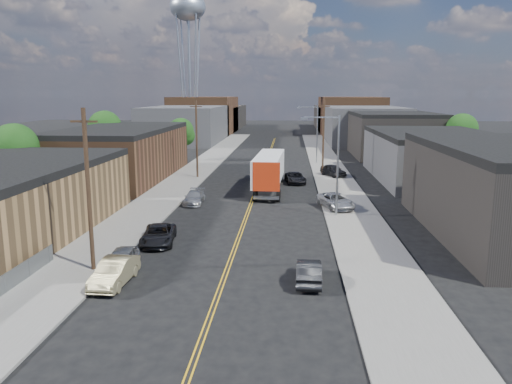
# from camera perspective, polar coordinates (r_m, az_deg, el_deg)

# --- Properties ---
(ground) EXTENTS (260.00, 260.00, 0.00)m
(ground) POSITION_cam_1_polar(r_m,az_deg,el_deg) (79.38, 1.13, 3.33)
(ground) COLOR black
(ground) RESTS_ON ground
(centerline) EXTENTS (0.32, 120.00, 0.01)m
(centerline) POSITION_cam_1_polar(r_m,az_deg,el_deg) (64.57, 0.48, 1.53)
(centerline) COLOR gold
(centerline) RESTS_ON ground
(sidewalk_left) EXTENTS (5.00, 140.00, 0.15)m
(sidewalk_left) POSITION_cam_1_polar(r_m,az_deg,el_deg) (65.81, -7.81, 1.67)
(sidewalk_left) COLOR slate
(sidewalk_left) RESTS_ON ground
(sidewalk_right) EXTENTS (5.00, 140.00, 0.15)m
(sidewalk_right) POSITION_cam_1_polar(r_m,az_deg,el_deg) (64.69, 8.91, 1.48)
(sidewalk_right) COLOR slate
(sidewalk_right) RESTS_ON ground
(warehouse_tan) EXTENTS (12.00, 22.00, 5.60)m
(warehouse_tan) POSITION_cam_1_polar(r_m,az_deg,el_deg) (43.32, -26.42, -0.65)
(warehouse_tan) COLOR olive
(warehouse_tan) RESTS_ON ground
(warehouse_brown) EXTENTS (12.00, 26.00, 6.60)m
(warehouse_brown) POSITION_cam_1_polar(r_m,az_deg,el_deg) (66.67, -15.25, 4.31)
(warehouse_brown) COLOR #533521
(warehouse_brown) RESTS_ON ground
(industrial_right_b) EXTENTS (14.00, 24.00, 6.10)m
(industrial_right_b) POSITION_cam_1_polar(r_m,az_deg,el_deg) (67.50, 19.57, 3.92)
(industrial_right_b) COLOR #3A3A3D
(industrial_right_b) RESTS_ON ground
(industrial_right_c) EXTENTS (14.00, 22.00, 7.60)m
(industrial_right_c) POSITION_cam_1_polar(r_m,az_deg,el_deg) (92.62, 15.34, 6.42)
(industrial_right_c) COLOR black
(industrial_right_c) RESTS_ON ground
(skyline_left_a) EXTENTS (16.00, 30.00, 8.00)m
(skyline_left_a) POSITION_cam_1_polar(r_m,az_deg,el_deg) (116.22, -7.97, 7.69)
(skyline_left_a) COLOR #3A3A3D
(skyline_left_a) RESTS_ON ground
(skyline_right_a) EXTENTS (16.00, 30.00, 8.00)m
(skyline_right_a) POSITION_cam_1_polar(r_m,az_deg,el_deg) (114.90, 12.13, 7.51)
(skyline_right_a) COLOR #3A3A3D
(skyline_right_a) RESTS_ON ground
(skyline_left_b) EXTENTS (16.00, 26.00, 10.00)m
(skyline_left_b) POSITION_cam_1_polar(r_m,az_deg,el_deg) (140.71, -5.88, 8.72)
(skyline_left_b) COLOR #533521
(skyline_left_b) RESTS_ON ground
(skyline_right_b) EXTENTS (16.00, 26.00, 10.00)m
(skyline_right_b) POSITION_cam_1_polar(r_m,az_deg,el_deg) (139.61, 10.71, 8.57)
(skyline_right_b) COLOR #533521
(skyline_right_b) RESTS_ON ground
(skyline_left_c) EXTENTS (16.00, 40.00, 7.00)m
(skyline_left_c) POSITION_cam_1_polar(r_m,az_deg,el_deg) (160.50, -4.66, 8.50)
(skyline_left_c) COLOR black
(skyline_left_c) RESTS_ON ground
(skyline_right_c) EXTENTS (16.00, 40.00, 7.00)m
(skyline_right_c) POSITION_cam_1_polar(r_m,az_deg,el_deg) (159.54, 9.86, 8.36)
(skyline_right_c) COLOR black
(skyline_right_c) RESTS_ON ground
(water_tower) EXTENTS (9.00, 9.00, 36.90)m
(water_tower) POSITION_cam_1_polar(r_m,az_deg,el_deg) (132.62, -7.80, 19.65)
(water_tower) COLOR gray
(water_tower) RESTS_ON ground
(streetlight_near) EXTENTS (3.39, 0.25, 9.00)m
(streetlight_near) POSITION_cam_1_polar(r_m,az_deg,el_deg) (44.05, 8.82, 3.90)
(streetlight_near) COLOR gray
(streetlight_near) RESTS_ON ground
(streetlight_far) EXTENTS (3.39, 0.25, 9.00)m
(streetlight_far) POSITION_cam_1_polar(r_m,az_deg,el_deg) (78.83, 6.72, 7.10)
(streetlight_far) COLOR gray
(streetlight_far) RESTS_ON ground
(utility_pole_left_near) EXTENTS (1.60, 0.26, 10.00)m
(utility_pole_left_near) POSITION_cam_1_polar(r_m,az_deg,el_deg) (31.49, -18.61, 0.24)
(utility_pole_left_near) COLOR black
(utility_pole_left_near) RESTS_ON ground
(utility_pole_left_far) EXTENTS (1.60, 0.26, 10.00)m
(utility_pole_left_far) POSITION_cam_1_polar(r_m,az_deg,el_deg) (64.93, -6.80, 6.08)
(utility_pole_left_far) COLOR black
(utility_pole_left_far) RESTS_ON ground
(utility_pole_right) EXTENTS (1.60, 0.26, 10.00)m
(utility_pole_right) POSITION_cam_1_polar(r_m,az_deg,el_deg) (66.93, 7.71, 6.20)
(utility_pole_right) COLOR black
(utility_pole_right) RESTS_ON ground
(tree_left_near) EXTENTS (4.85, 4.76, 7.91)m
(tree_left_near) POSITION_cam_1_polar(r_m,az_deg,el_deg) (56.22, -25.78, 4.32)
(tree_left_near) COLOR black
(tree_left_near) RESTS_ON ground
(tree_left_mid) EXTENTS (5.10, 5.04, 8.37)m
(tree_left_mid) POSITION_cam_1_polar(r_m,az_deg,el_deg) (78.80, -16.83, 6.81)
(tree_left_mid) COLOR black
(tree_left_mid) RESTS_ON ground
(tree_left_far) EXTENTS (4.35, 4.20, 6.97)m
(tree_left_far) POSITION_cam_1_polar(r_m,az_deg,el_deg) (82.72, -8.54, 6.71)
(tree_left_far) COLOR black
(tree_left_far) RESTS_ON ground
(tree_right_far) EXTENTS (4.85, 4.76, 7.91)m
(tree_right_far) POSITION_cam_1_polar(r_m,az_deg,el_deg) (83.00, 22.49, 6.43)
(tree_right_far) COLOR black
(tree_right_far) RESTS_ON ground
(semi_truck) EXTENTS (3.21, 15.94, 4.15)m
(semi_truck) POSITION_cam_1_polar(r_m,az_deg,el_deg) (57.30, 1.56, 2.69)
(semi_truck) COLOR silver
(semi_truck) RESTS_ON ground
(car_left_a) EXTENTS (2.12, 4.40, 1.45)m
(car_left_a) POSITION_cam_1_polar(r_m,az_deg,el_deg) (31.95, -15.11, -7.59)
(car_left_a) COLOR gray
(car_left_a) RESTS_ON ground
(car_left_b) EXTENTS (1.74, 4.55, 1.48)m
(car_left_b) POSITION_cam_1_polar(r_m,az_deg,el_deg) (30.09, -15.87, -8.79)
(car_left_b) COLOR #928860
(car_left_b) RESTS_ON ground
(car_left_c) EXTENTS (2.86, 5.12, 1.35)m
(car_left_c) POSITION_cam_1_polar(r_m,az_deg,el_deg) (37.24, -11.09, -4.81)
(car_left_c) COLOR black
(car_left_c) RESTS_ON ground
(car_left_d) EXTENTS (1.89, 4.46, 1.28)m
(car_left_d) POSITION_cam_1_polar(r_m,az_deg,el_deg) (50.08, -7.07, -0.62)
(car_left_d) COLOR #9C9EA1
(car_left_d) RESTS_ON ground
(car_right_oncoming) EXTENTS (1.51, 4.10, 1.34)m
(car_right_oncoming) POSITION_cam_1_polar(r_m,az_deg,el_deg) (29.39, 6.04, -9.04)
(car_right_oncoming) COLOR black
(car_right_oncoming) RESTS_ON ground
(car_right_lot_a) EXTENTS (3.80, 5.49, 1.39)m
(car_right_lot_a) POSITION_cam_1_polar(r_m,az_deg,el_deg) (47.80, 9.09, -0.99)
(car_right_lot_a) COLOR #A7A9AC
(car_right_lot_a) RESTS_ON sidewalk_right
(car_right_lot_c) EXTENTS (3.61, 4.82, 1.53)m
(car_right_lot_c) POSITION_cam_1_polar(r_m,az_deg,el_deg) (66.55, 8.81, 2.48)
(car_right_lot_c) COLOR black
(car_right_lot_c) RESTS_ON sidewalk_right
(car_ahead_truck) EXTENTS (2.83, 5.06, 1.33)m
(car_ahead_truck) POSITION_cam_1_polar(r_m,az_deg,el_deg) (61.39, 4.51, 1.62)
(car_ahead_truck) COLOR black
(car_ahead_truck) RESTS_ON ground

